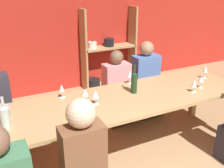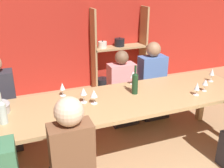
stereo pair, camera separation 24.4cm
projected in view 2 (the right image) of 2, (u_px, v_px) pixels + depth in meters
The scene contains 15 objects.
wall_back_red at pixel (76, 17), 4.67m from camera, with size 8.80×0.06×2.70m.
shelf_unit at pixel (117, 58), 5.04m from camera, with size 1.06×0.30×1.50m.
dining_table at pixel (115, 106), 2.91m from camera, with size 3.19×0.88×0.74m.
wine_bottle_green at pixel (135, 83), 2.99m from camera, with size 0.07×0.07×0.34m.
wine_bottle_dark at pixel (2, 111), 2.37m from camera, with size 0.08×0.08×0.30m.
wine_glass_red_a at pixel (84, 92), 2.77m from camera, with size 0.07×0.07×0.17m.
wine_glass_empty_b at pixel (94, 94), 2.75m from camera, with size 0.08×0.08×0.16m.
wine_glass_white_a at pixel (205, 83), 3.07m from camera, with size 0.07×0.07×0.15m.
wine_glass_empty_c at pixel (212, 72), 3.35m from camera, with size 0.06×0.06×0.17m.
wine_glass_empty_d at pixel (62, 87), 2.94m from camera, with size 0.07×0.07×0.16m.
wine_glass_red_b at pixel (133, 75), 3.26m from camera, with size 0.08×0.08×0.17m.
wine_glass_red_c at pixel (197, 87), 2.96m from camera, with size 0.07×0.07×0.15m.
person_far_a at pixel (1, 114), 3.24m from camera, with size 0.40×0.50×1.18m.
person_far_b at pixel (151, 89), 4.01m from camera, with size 0.40×0.50×1.14m.
person_far_c at pixel (121, 96), 3.83m from camera, with size 0.38×0.47×1.07m.
Camera 2 is at (-1.14, -0.86, 1.99)m, focal length 42.00 mm.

